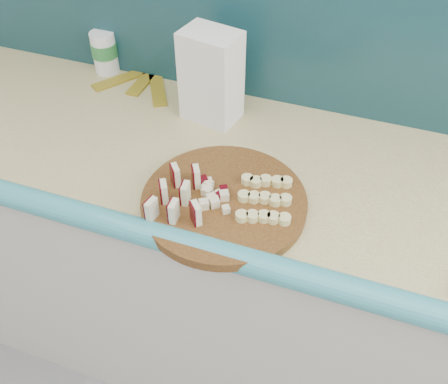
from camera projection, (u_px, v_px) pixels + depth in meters
name	position (u px, v px, depth m)	size (l,w,h in m)	color
kitchen_counter	(251.00, 274.00, 1.55)	(2.20, 0.63, 0.91)	silver
backsplash	(297.00, 17.00, 1.25)	(2.20, 0.02, 0.50)	teal
cutting_board	(224.00, 202.00, 1.12)	(0.37, 0.37, 0.02)	#42240E
apple_wedges	(177.00, 195.00, 1.08)	(0.12, 0.16, 0.05)	#F1E9C1
apple_chunks	(214.00, 194.00, 1.10)	(0.06, 0.06, 0.02)	beige
banana_slices	(265.00, 199.00, 1.10)	(0.14, 0.16, 0.02)	#ECE190
flour_bag	(211.00, 77.00, 1.29)	(0.14, 0.10, 0.25)	white
canister	(105.00, 51.00, 1.50)	(0.08, 0.08, 0.13)	white
banana_peel	(141.00, 82.00, 1.49)	(0.26, 0.21, 0.01)	gold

